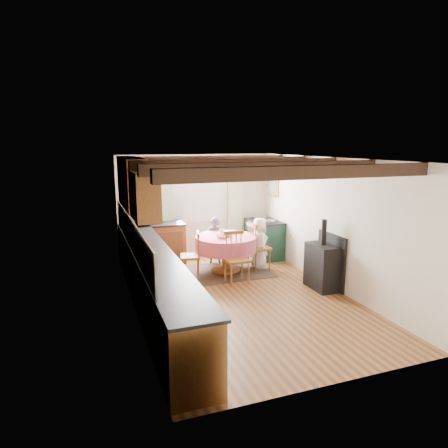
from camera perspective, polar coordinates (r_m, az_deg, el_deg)
name	(u,v)px	position (r m, az deg, el deg)	size (l,w,h in m)	color
floor	(239,297)	(7.06, 2.23, -10.43)	(3.60, 5.50, 0.00)	#A25B33
ceiling	(240,159)	(6.55, 2.40, 9.43)	(3.60, 5.50, 0.00)	white
wall_back	(196,206)	(9.27, -4.09, 2.58)	(3.60, 0.00, 2.40)	silver
wall_front	(338,283)	(4.38, 16.09, -8.16)	(3.60, 0.00, 2.40)	silver
wall_left	(132,238)	(6.27, -13.13, -2.05)	(0.00, 5.50, 2.40)	silver
wall_right	(330,223)	(7.55, 15.07, 0.15)	(0.00, 5.50, 2.40)	silver
beam_a	(305,172)	(4.77, 11.56, 7.32)	(3.60, 0.16, 0.16)	black
beam_b	(267,168)	(5.64, 6.26, 8.11)	(3.60, 0.16, 0.16)	black
beam_c	(240,164)	(6.56, 2.39, 8.64)	(3.60, 0.16, 0.16)	black
beam_d	(220,161)	(7.49, -0.52, 9.02)	(3.60, 0.16, 0.16)	black
beam_e	(205,159)	(8.44, -2.79, 9.29)	(3.60, 0.16, 0.16)	black
splash_left	(131,234)	(6.56, -13.27, -1.45)	(0.02, 4.50, 0.55)	beige
splash_back	(153,209)	(9.03, -10.17, 2.19)	(1.40, 0.02, 0.55)	beige
base_cabinet_left	(153,283)	(6.52, -10.18, -8.36)	(0.60, 5.30, 0.88)	brown
base_cabinet_back	(155,244)	(8.91, -10.01, -2.93)	(1.30, 0.60, 0.88)	brown
worktop_left	(154,255)	(6.39, -10.15, -4.46)	(0.64, 5.30, 0.04)	black
worktop_back	(154,224)	(8.79, -10.09, -0.05)	(1.30, 0.64, 0.04)	black
wall_cabinet_glass	(132,183)	(7.35, -13.21, 5.85)	(0.34, 1.80, 0.90)	brown
wall_cabinet_solid	(144,195)	(5.87, -11.44, 4.07)	(0.34, 0.90, 0.70)	brown
window_frame	(200,189)	(9.23, -3.50, 5.06)	(1.34, 0.03, 1.54)	white
window_pane	(200,189)	(9.23, -3.50, 5.06)	(1.20, 0.01, 1.40)	white
curtain_left	(165,213)	(9.02, -8.50, 1.59)	(0.35, 0.10, 2.10)	#BDD199
curtain_right	(235,209)	(9.49, 1.62, 2.20)	(0.35, 0.10, 2.10)	#BDD199
curtain_rod	(201,163)	(9.10, -3.39, 8.76)	(0.03, 0.03, 2.00)	black
wall_picture	(273,184)	(9.42, 7.10, 5.74)	(0.04, 0.50, 0.60)	gold
wall_plate	(238,183)	(9.51, 2.05, 5.87)	(0.30, 0.30, 0.02)	silver
rug	(226,271)	(8.35, 0.25, -6.83)	(1.77, 1.38, 0.01)	#362C21
dining_table	(226,254)	(8.24, 0.25, -4.35)	(1.27, 1.27, 0.76)	#E65480
chair_near	(237,258)	(7.55, 1.87, -4.93)	(0.43, 0.45, 1.00)	#9C5C27
chair_left	(190,255)	(7.92, -4.91, -4.43)	(0.40, 0.42, 0.93)	#9C5C27
chair_right	(259,246)	(8.43, 5.10, -3.18)	(0.43, 0.45, 1.01)	#9C5C27
aga_range	(264,238)	(9.33, 5.81, -2.09)	(0.63, 0.98, 0.90)	#133428
cast_iron_stove	(323,255)	(7.44, 14.08, -4.30)	(0.39, 0.65, 1.31)	black
child_far	(214,240)	(8.79, -1.39, -2.38)	(0.38, 0.25, 1.05)	#353C43
child_right	(259,243)	(8.48, 5.12, -2.77)	(0.54, 0.35, 1.10)	white
bowl_a	(227,235)	(8.12, 0.39, -1.63)	(0.21, 0.21, 0.05)	silver
bowl_b	(221,237)	(7.98, -0.41, -1.82)	(0.21, 0.21, 0.07)	silver
cup	(222,231)	(8.36, -0.32, -1.06)	(0.11, 0.11, 0.10)	silver
canister_tall	(145,219)	(8.69, -11.34, 0.66)	(0.13, 0.13, 0.23)	#262628
canister_wide	(157,217)	(8.92, -9.67, 1.00)	(0.20, 0.20, 0.22)	#262628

